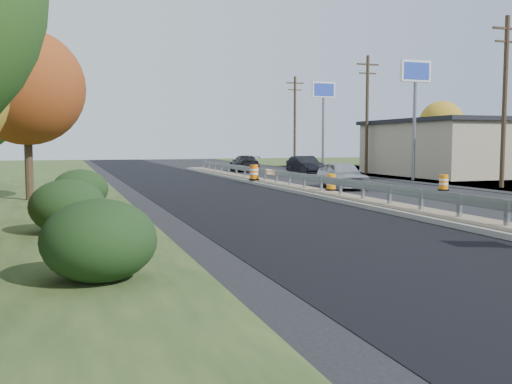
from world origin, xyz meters
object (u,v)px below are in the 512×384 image
object	(u,v)px
barrel_median_mid	(331,183)
car_silver	(342,175)
barrel_shoulder_near	(444,183)
car_dark_mid	(305,165)
barrel_median_far	(254,173)
car_dark_far	(244,163)

from	to	relation	value
barrel_median_mid	car_silver	bearing A→B (deg)	55.41
barrel_shoulder_near	car_dark_mid	size ratio (longest dim) A/B	0.19
barrel_median_mid	car_dark_mid	distance (m)	17.40
barrel_median_mid	barrel_median_far	distance (m)	8.43
barrel_median_mid	barrel_shoulder_near	distance (m)	6.82
car_silver	car_dark_far	bearing A→B (deg)	94.55
car_silver	barrel_shoulder_near	bearing A→B (deg)	-27.36
barrel_median_mid	barrel_median_far	xyz separation A→B (m)	(-1.10, 8.36, 0.07)
barrel_median_mid	barrel_shoulder_near	world-z (taller)	barrel_median_mid
barrel_shoulder_near	barrel_median_mid	bearing A→B (deg)	-175.60
car_dark_mid	barrel_median_far	bearing A→B (deg)	-128.78
barrel_shoulder_near	car_dark_far	distance (m)	22.89
car_silver	car_dark_mid	distance (m)	13.40
car_silver	barrel_median_mid	bearing A→B (deg)	-118.46
barrel_median_far	car_silver	bearing A→B (deg)	-54.69
car_dark_far	barrel_shoulder_near	bearing A→B (deg)	105.33
barrel_shoulder_near	car_dark_far	size ratio (longest dim) A/B	0.17
car_dark_mid	car_dark_far	xyz separation A→B (m)	(-2.87, 6.67, -0.04)
car_silver	car_dark_far	xyz separation A→B (m)	(0.54, 19.63, -0.05)
barrel_median_mid	car_dark_far	distance (m)	23.26
car_dark_mid	car_dark_far	size ratio (longest dim) A/B	0.93
barrel_shoulder_near	barrel_median_far	bearing A→B (deg)	135.23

